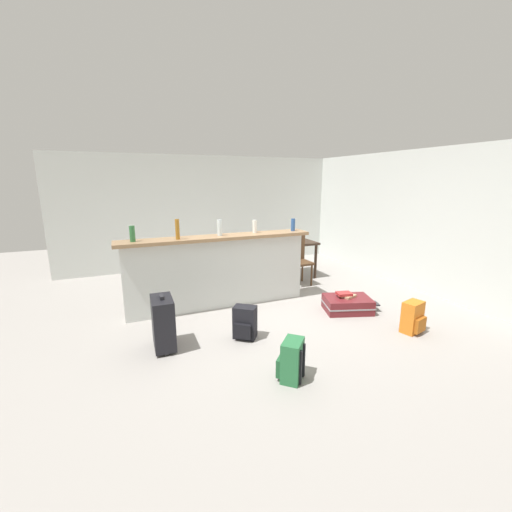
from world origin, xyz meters
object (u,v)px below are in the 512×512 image
at_px(bottle_white, 255,226).
at_px(suitcase_flat_maroon, 348,304).
at_px(bottle_clear, 220,228).
at_px(dining_table, 287,246).
at_px(backpack_green, 292,361).
at_px(bottle_green, 132,234).
at_px(backpack_black, 245,323).
at_px(suitcase_upright_black, 163,322).
at_px(dining_chair_near_partition, 298,257).
at_px(bottle_blue, 293,225).
at_px(bottle_amber, 177,229).
at_px(book_stack, 346,295).
at_px(backpack_orange, 413,318).

xyz_separation_m(bottle_white, suitcase_flat_maroon, (1.12, -1.00, -1.13)).
bearing_deg(bottle_clear, dining_table, 31.57).
bearing_deg(backpack_green, bottle_green, 121.53).
distance_m(bottle_clear, backpack_green, 2.41).
bearing_deg(backpack_black, suitcase_upright_black, 172.51).
xyz_separation_m(dining_chair_near_partition, suitcase_flat_maroon, (0.01, -1.51, -0.41)).
bearing_deg(suitcase_flat_maroon, bottle_blue, 116.17).
bearing_deg(suitcase_upright_black, bottle_clear, 45.13).
xyz_separation_m(bottle_white, bottle_blue, (0.66, -0.07, 0.00)).
bearing_deg(bottle_amber, dining_chair_near_partition, 15.03).
height_order(dining_table, suitcase_flat_maroon, dining_table).
bearing_deg(bottle_white, bottle_amber, -174.27).
distance_m(bottle_green, backpack_black, 1.96).
bearing_deg(bottle_amber, bottle_white, 5.73).
bearing_deg(dining_chair_near_partition, book_stack, -90.23).
relative_size(bottle_amber, suitcase_flat_maroon, 0.32).
relative_size(backpack_orange, book_stack, 1.34).
bearing_deg(backpack_black, suitcase_flat_maroon, 6.62).
distance_m(suitcase_flat_maroon, backpack_orange, 0.97).
bearing_deg(bottle_clear, backpack_orange, -42.22).
relative_size(bottle_clear, book_stack, 0.77).
bearing_deg(backpack_black, backpack_orange, -18.60).
relative_size(bottle_clear, backpack_green, 0.58).
bearing_deg(book_stack, bottle_clear, 151.67).
bearing_deg(dining_table, bottle_blue, -113.39).
xyz_separation_m(dining_chair_near_partition, backpack_black, (-1.75, -1.72, -0.31)).
height_order(bottle_green, backpack_green, bottle_green).
bearing_deg(bottle_blue, suitcase_upright_black, -156.02).
relative_size(backpack_black, backpack_green, 1.00).
bearing_deg(dining_chair_near_partition, bottle_white, -155.48).
distance_m(bottle_white, bottle_blue, 0.66).
distance_m(bottle_amber, backpack_orange, 3.41).
height_order(bottle_green, suitcase_flat_maroon, bottle_green).
bearing_deg(dining_table, backpack_orange, -83.58).
bearing_deg(suitcase_flat_maroon, bottle_green, 162.52).
xyz_separation_m(bottle_white, suitcase_upright_black, (-1.62, -1.08, -0.91)).
xyz_separation_m(suitcase_upright_black, book_stack, (2.72, 0.11, -0.07)).
height_order(suitcase_upright_black, backpack_green, suitcase_upright_black).
xyz_separation_m(bottle_green, dining_chair_near_partition, (2.95, 0.58, -0.73)).
bearing_deg(dining_table, suitcase_upright_black, -142.77).
relative_size(bottle_blue, suitcase_flat_maroon, 0.23).
relative_size(bottle_blue, backpack_black, 0.49).
height_order(bottle_clear, dining_table, bottle_clear).
relative_size(bottle_clear, backpack_black, 0.58).
distance_m(bottle_clear, book_stack, 2.18).
bearing_deg(backpack_green, dining_chair_near_partition, 59.00).
bearing_deg(book_stack, backpack_black, -172.24).
height_order(dining_chair_near_partition, backpack_black, dining_chair_near_partition).
xyz_separation_m(suitcase_flat_maroon, book_stack, (-0.02, 0.03, 0.15)).
bearing_deg(backpack_orange, suitcase_upright_black, 164.82).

